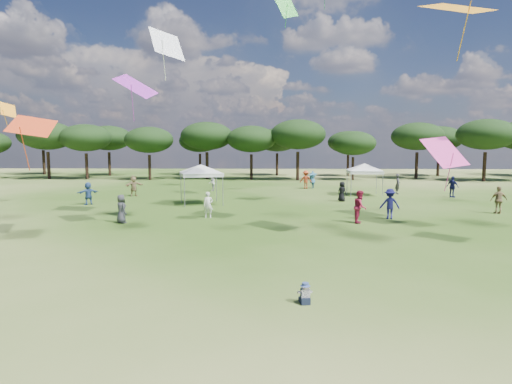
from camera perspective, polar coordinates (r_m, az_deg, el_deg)
ground at (r=10.49m, az=3.64°, el=-18.20°), size 140.00×140.00×0.00m
tree_line at (r=57.03m, az=4.52°, el=7.31°), size 108.78×17.63×7.77m
tent_left at (r=31.73m, az=-7.35°, el=3.43°), size 5.62×5.62×3.24m
tent_right at (r=38.32m, az=14.29°, el=3.52°), size 5.64×5.64×3.08m
toddler at (r=12.16m, az=6.55°, el=-13.37°), size 0.42×0.46×0.60m
festival_crowd at (r=34.47m, az=4.16°, el=0.45°), size 29.85×21.67×1.85m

